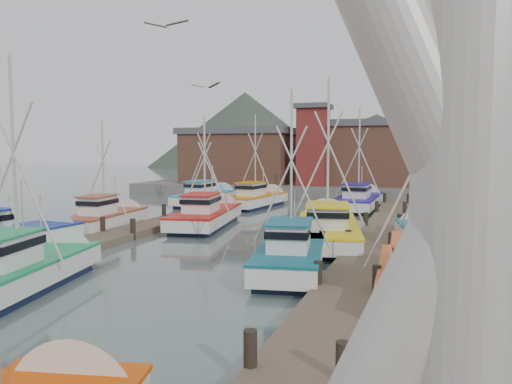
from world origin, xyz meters
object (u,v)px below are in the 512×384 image
(lookout_tower, at_px, (313,144))
(boat_12, at_px, (259,199))
(boat_8, at_px, (208,215))
(boat_4, at_px, (29,269))

(lookout_tower, height_order, boat_12, lookout_tower)
(boat_8, xyz_separation_m, boat_12, (-0.26, 11.22, 0.00))
(lookout_tower, height_order, boat_8, lookout_tower)
(boat_12, bearing_deg, lookout_tower, 84.04)
(lookout_tower, relative_size, boat_12, 0.96)
(boat_4, distance_m, boat_8, 15.72)
(lookout_tower, xyz_separation_m, boat_8, (-2.21, -21.81, -4.87))
(boat_4, xyz_separation_m, boat_8, (0.06, 15.72, -0.01))
(boat_8, height_order, boat_12, boat_12)
(boat_8, bearing_deg, lookout_tower, 75.21)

